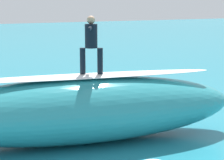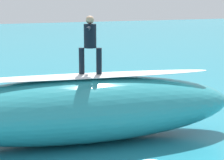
{
  "view_description": "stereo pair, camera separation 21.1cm",
  "coord_description": "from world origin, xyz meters",
  "px_view_note": "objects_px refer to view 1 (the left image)",
  "views": [
    {
      "loc": [
        5.06,
        12.93,
        4.09
      ],
      "look_at": [
        -0.98,
        0.59,
        1.43
      ],
      "focal_mm": 66.83,
      "sensor_mm": 36.0,
      "label": 1
    },
    {
      "loc": [
        4.87,
        13.02,
        4.09
      ],
      "look_at": [
        -0.98,
        0.59,
        1.43
      ],
      "focal_mm": 66.83,
      "sensor_mm": 36.0,
      "label": 2
    }
  ],
  "objects_px": {
    "surfboard_riding": "(92,76)",
    "surfboard_paddling": "(127,105)",
    "surfer_paddling": "(130,102)",
    "surfer_riding": "(91,40)"
  },
  "relations": [
    {
      "from": "surfboard_paddling",
      "to": "surfer_paddling",
      "type": "height_order",
      "value": "surfer_paddling"
    },
    {
      "from": "surfboard_riding",
      "to": "surfer_paddling",
      "type": "relative_size",
      "value": 1.43
    },
    {
      "from": "surfboard_riding",
      "to": "surfer_riding",
      "type": "xyz_separation_m",
      "value": [
        0.0,
        -0.0,
        1.01
      ]
    },
    {
      "from": "surfboard_riding",
      "to": "surfer_paddling",
      "type": "bearing_deg",
      "value": -105.98
    },
    {
      "from": "surfboard_riding",
      "to": "surfboard_paddling",
      "type": "relative_size",
      "value": 0.74
    },
    {
      "from": "surfer_riding",
      "to": "surfer_paddling",
      "type": "height_order",
      "value": "surfer_riding"
    },
    {
      "from": "surfer_riding",
      "to": "surfer_paddling",
      "type": "distance_m",
      "value": 4.98
    },
    {
      "from": "surfer_riding",
      "to": "surfboard_paddling",
      "type": "height_order",
      "value": "surfer_riding"
    },
    {
      "from": "surfboard_riding",
      "to": "surfer_paddling",
      "type": "distance_m",
      "value": 4.5
    },
    {
      "from": "surfer_riding",
      "to": "surfboard_paddling",
      "type": "relative_size",
      "value": 0.67
    }
  ]
}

